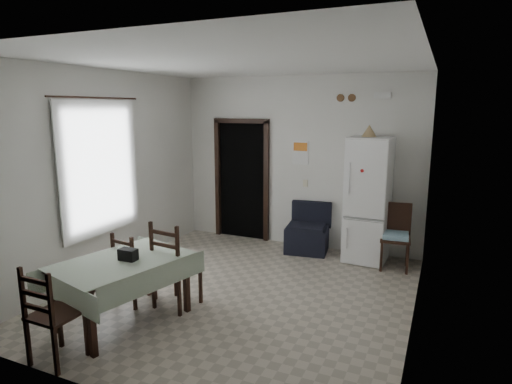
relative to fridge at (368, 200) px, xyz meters
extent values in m
plane|color=#A49886|center=(-1.26, -1.93, -0.97)|extent=(4.50, 4.50, 0.00)
cube|color=black|center=(-2.31, 0.53, 0.08)|extent=(0.90, 0.45, 2.10)
cube|color=black|center=(-2.80, 0.29, 0.08)|extent=(0.08, 0.10, 2.18)
cube|color=black|center=(-1.82, 0.29, 0.08)|extent=(0.08, 0.10, 2.18)
cube|color=black|center=(-2.31, 0.29, 1.17)|extent=(1.06, 0.10, 0.08)
cube|color=silver|center=(-3.41, -2.13, 0.58)|extent=(0.10, 1.20, 1.60)
cube|color=white|center=(-3.30, -2.13, 0.58)|extent=(0.02, 1.45, 1.85)
cylinder|color=black|center=(-3.29, -2.13, 1.53)|extent=(0.02, 1.60, 0.02)
cube|color=white|center=(-1.21, 0.31, 0.65)|extent=(0.28, 0.02, 0.40)
cube|color=orange|center=(-1.21, 0.30, 0.75)|extent=(0.24, 0.01, 0.14)
cube|color=beige|center=(-1.11, 0.31, 0.13)|extent=(0.08, 0.02, 0.12)
cylinder|color=#523720|center=(-0.56, 0.30, 1.55)|extent=(0.12, 0.03, 0.12)
cylinder|color=#523720|center=(-0.38, 0.30, 1.55)|extent=(0.12, 0.03, 0.12)
cube|color=white|center=(0.09, 0.28, 1.58)|extent=(0.25, 0.07, 0.09)
cone|color=tan|center=(-0.04, 0.01, 1.06)|extent=(0.22, 0.22, 0.18)
cube|color=black|center=(-2.05, -3.10, -0.18)|extent=(0.20, 0.12, 0.13)
camera|label=1|loc=(1.04, -6.60, 1.40)|focal=30.00mm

